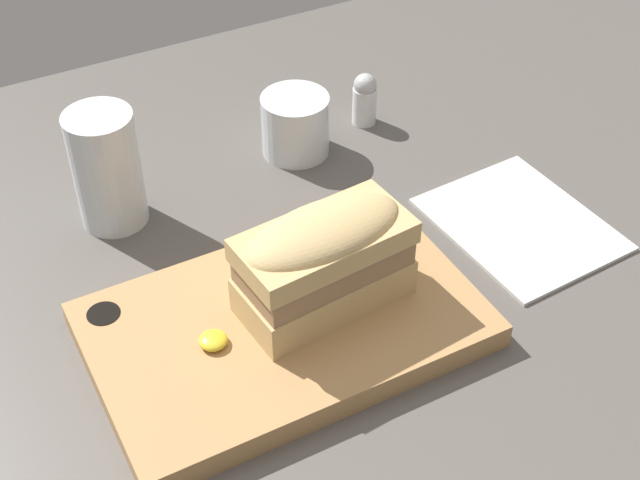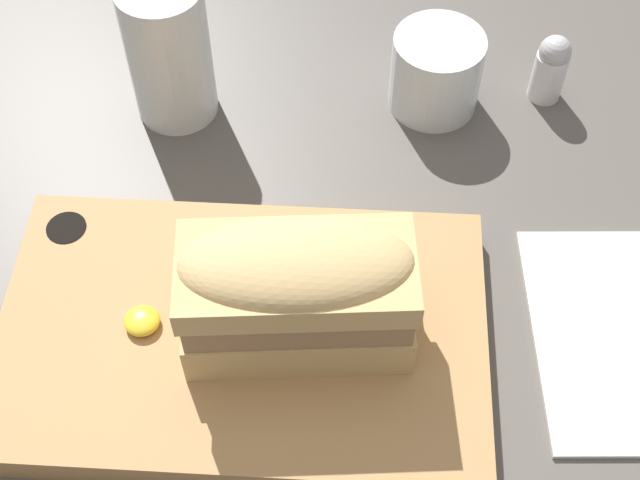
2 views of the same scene
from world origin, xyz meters
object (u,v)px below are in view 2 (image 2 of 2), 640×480
Objects in this scene: napkin at (637,336)px; sandwich at (297,289)px; salt_shaker at (551,67)px; wine_glass at (436,74)px; serving_board at (242,335)px; water_glass at (170,60)px.

sandwich is at bearing -174.76° from napkin.
salt_shaker is (-4.45, 23.52, 2.98)cm from napkin.
wine_glass reaches higher than napkin.
wine_glass is at bearing -172.10° from salt_shaker.
sandwich reaches higher than serving_board.
water_glass reaches higher than wine_glass.
water_glass is 1.65× the size of wine_glass.
napkin is at bearing -57.82° from wine_glass.
salt_shaker is at bearing 53.34° from sandwich.
sandwich is at bearing -1.82° from serving_board.
serving_board is 24.07cm from water_glass.
sandwich is at bearing -62.31° from water_glass.
serving_board is 34.49cm from salt_shaker.
sandwich is 26.56cm from wine_glass.
napkin is at bearing 5.24° from sandwich.
wine_glass is at bearing 4.96° from water_glass.
water_glass reaches higher than salt_shaker.
wine_glass is at bearing 60.78° from serving_board.
napkin is (35.38, -20.34, -5.13)cm from water_glass.
sandwich is at bearing -111.51° from wine_glass.
salt_shaker is at bearing 7.90° from wine_glass.
napkin is at bearing -29.90° from water_glass.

